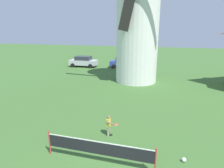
% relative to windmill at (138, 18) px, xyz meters
% --- Properties ---
extents(windmill, '(8.58, 4.90, 13.69)m').
position_rel_windmill_xyz_m(windmill, '(0.00, 0.00, 0.00)').
color(windmill, white).
rests_on(windmill, ground_plane).
extents(tennis_net, '(4.58, 0.06, 1.10)m').
position_rel_windmill_xyz_m(tennis_net, '(0.65, -13.58, -5.76)').
color(tennis_net, red).
rests_on(tennis_net, ground_plane).
extents(player_far, '(0.67, 0.56, 1.12)m').
position_rel_windmill_xyz_m(player_far, '(0.44, -11.42, -5.80)').
color(player_far, '#9E937F').
rests_on(player_far, ground_plane).
extents(stray_ball, '(0.19, 0.19, 0.19)m').
position_rel_windmill_xyz_m(stray_ball, '(4.02, -12.57, -6.34)').
color(stray_ball, silver).
rests_on(stray_ball, ground_plane).
extents(parked_car_silver, '(4.05, 2.03, 1.56)m').
position_rel_windmill_xyz_m(parked_car_silver, '(-8.75, 6.19, -5.63)').
color(parked_car_silver, silver).
rests_on(parked_car_silver, ground_plane).
extents(parked_car_blue, '(4.07, 2.21, 1.56)m').
position_rel_windmill_xyz_m(parked_car_blue, '(-2.84, 7.04, -5.63)').
color(parked_car_blue, '#334C99').
rests_on(parked_car_blue, ground_plane).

